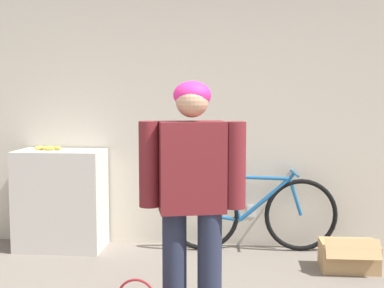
# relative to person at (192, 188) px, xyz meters

# --- Properties ---
(wall_back) EXTENTS (8.00, 0.07, 2.60)m
(wall_back) POSITION_rel_person_xyz_m (-0.13, 1.97, 0.37)
(wall_back) COLOR beige
(wall_back) RESTS_ON ground_plane
(side_shelf) EXTENTS (0.84, 0.48, 0.98)m
(side_shelf) POSITION_rel_person_xyz_m (-1.44, 1.68, -0.44)
(side_shelf) COLOR beige
(side_shelf) RESTS_ON ground_plane
(person) EXTENTS (0.68, 0.31, 1.61)m
(person) POSITION_rel_person_xyz_m (0.00, 0.00, 0.00)
(person) COLOR #23283D
(person) RESTS_ON ground_plane
(bicycle) EXTENTS (1.66, 0.46, 0.78)m
(bicycle) POSITION_rel_person_xyz_m (0.43, 1.77, -0.55)
(bicycle) COLOR black
(bicycle) RESTS_ON ground_plane
(banana) EXTENTS (0.29, 0.09, 0.04)m
(banana) POSITION_rel_person_xyz_m (-1.56, 1.68, 0.07)
(banana) COLOR #EAD64C
(banana) RESTS_ON side_shelf
(cardboard_box) EXTENTS (0.48, 0.41, 0.31)m
(cardboard_box) POSITION_rel_person_xyz_m (1.26, 1.27, -0.81)
(cardboard_box) COLOR tan
(cardboard_box) RESTS_ON ground_plane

